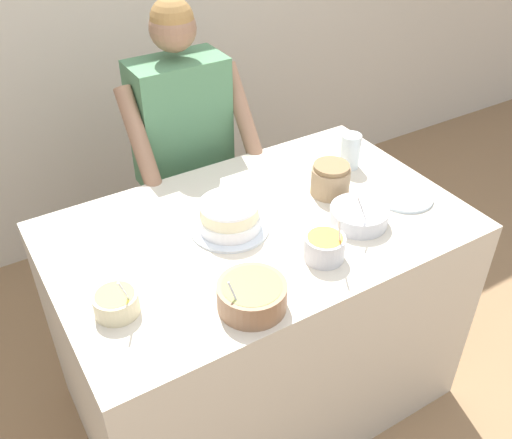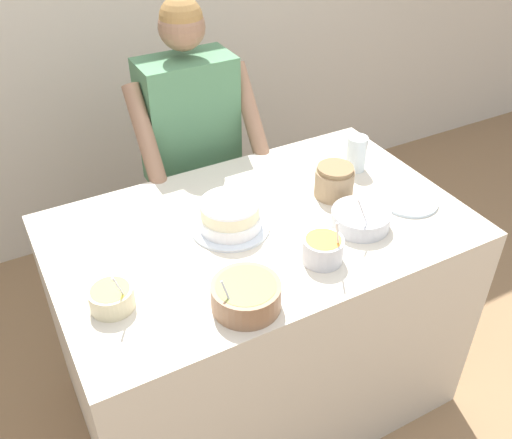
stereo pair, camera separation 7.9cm
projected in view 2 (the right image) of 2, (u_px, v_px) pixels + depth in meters
The scene contains 11 objects.
wall_back at pixel (117, 12), 2.91m from camera, with size 10.00×0.05×2.60m.
counter at pixel (259, 317), 2.32m from camera, with size 1.48×0.92×0.94m.
person_baker at pixel (191, 143), 2.54m from camera, with size 0.55×0.45×1.57m.
cake at pixel (230, 216), 2.00m from camera, with size 0.28×0.28×0.11m.
frosting_bowl_white at pixel (361, 218), 2.02m from camera, with size 0.21×0.21×0.16m.
frosting_bowl_olive at pixel (246, 295), 1.69m from camera, with size 0.21×0.21×0.14m.
frosting_bowl_yellow at pixel (111, 297), 1.69m from camera, with size 0.14×0.14×0.16m.
frosting_bowl_orange at pixel (323, 249), 1.86m from camera, with size 0.14×0.14×0.19m.
drinking_glass at pixel (356, 153), 2.31m from camera, with size 0.08×0.08×0.15m.
ceramic_plate at pixel (409, 201), 2.16m from camera, with size 0.22×0.22×0.01m.
stoneware_jar at pixel (334, 181), 2.16m from camera, with size 0.15×0.15×0.13m.
Camera 2 is at (-0.79, -0.97, 2.16)m, focal length 40.00 mm.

